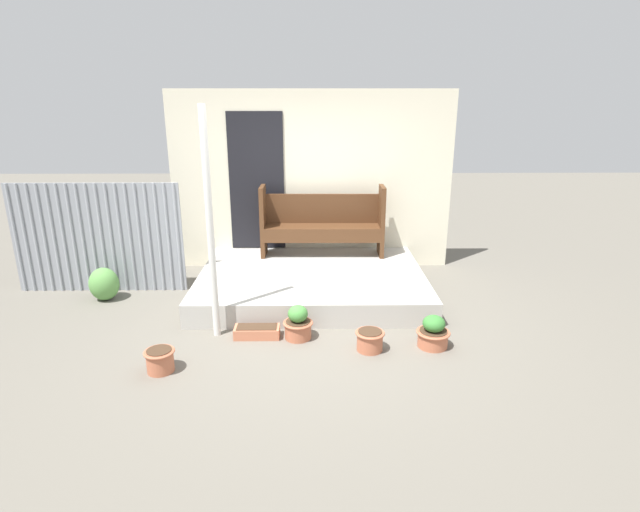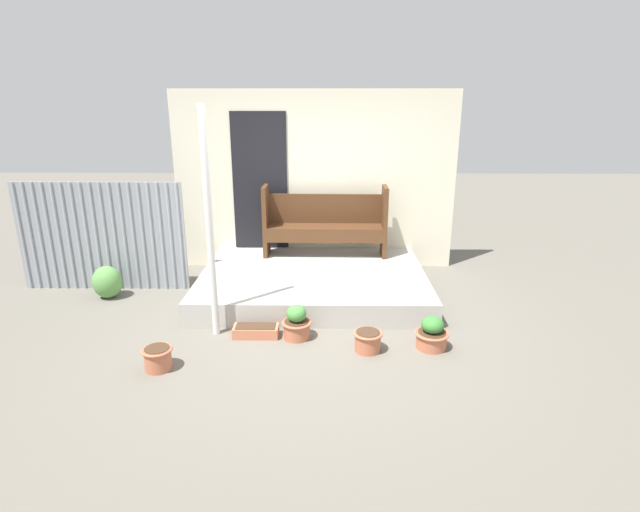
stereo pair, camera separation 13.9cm
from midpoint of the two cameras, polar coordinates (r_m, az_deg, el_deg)
The scene contains 12 objects.
ground_plane at distance 5.66m, azimuth -1.29°, elevation -8.34°, with size 24.00×24.00×0.00m, color #666056.
porch_slab at distance 6.62m, azimuth -0.19°, elevation -3.00°, with size 2.93×2.21×0.29m.
house_wall at distance 7.42m, azimuth -0.35°, elevation 8.52°, with size 4.13×0.08×2.60m.
fence_corrugated at distance 7.16m, azimuth -23.21°, elevation 2.03°, with size 2.22×0.05×1.45m.
support_post at distance 5.25m, azimuth -11.80°, elevation 3.31°, with size 0.08×0.08×2.43m.
bench at distance 7.17m, azimuth 1.12°, elevation 4.08°, with size 1.76×0.42×1.01m.
flower_pot_left at distance 5.06m, azimuth -17.28°, elevation -11.01°, with size 0.29×0.29×0.22m.
flower_pot_middle at distance 5.40m, azimuth -1.95°, elevation -7.74°, with size 0.33×0.33×0.38m.
flower_pot_right at distance 5.19m, azimuth 6.25°, elevation -9.54°, with size 0.30×0.30×0.21m.
flower_pot_far_right at distance 5.34m, azimuth 13.40°, elevation -8.72°, with size 0.35×0.35×0.35m.
planter_box_rect at distance 5.51m, azimuth -6.61°, elevation -8.51°, with size 0.49×0.21×0.12m.
shrub_by_fence at distance 6.96m, azimuth -22.61°, elevation -2.76°, with size 0.37×0.33×0.43m.
Camera 2 is at (0.26, -5.08, 2.49)m, focal length 28.00 mm.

